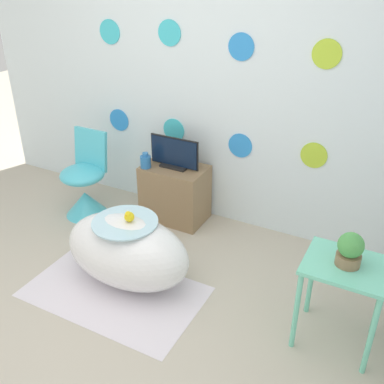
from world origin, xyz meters
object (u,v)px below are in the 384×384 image
Objects in this scene: chair at (85,188)px; potted_plant_left at (350,250)px; vase at (146,161)px; tv at (174,154)px; bathtub at (127,250)px.

chair is 2.42m from potted_plant_left.
chair is 0.65m from vase.
tv is 1.77m from potted_plant_left.
vase is (-0.21, -0.12, -0.06)m from tv.
potted_plant_left reaches higher than chair.
bathtub is 4.70× the size of potted_plant_left.
potted_plant_left is (1.58, -0.80, 0.06)m from tv.
tv reaches higher than bathtub.
tv reaches higher than vase.
bathtub is 1.07m from chair.
bathtub is at bearing -175.42° from potted_plant_left.
chair is at bearing 168.14° from potted_plant_left.
tv is at bearing 153.12° from potted_plant_left.
vase is at bearing 159.20° from potted_plant_left.
chair reaches higher than vase.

